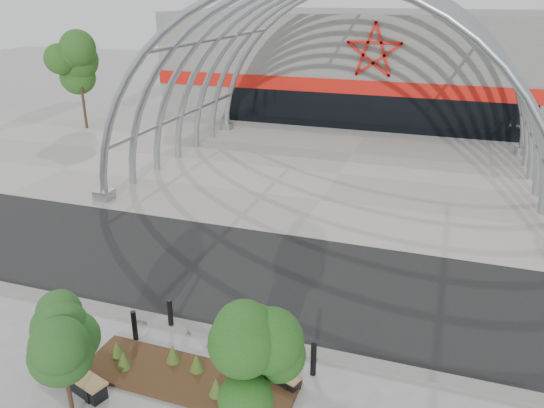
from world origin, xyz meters
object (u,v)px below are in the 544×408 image
object	(u,v)px
bench_0	(74,378)
bench_1	(270,373)
street_tree_0	(59,337)
street_tree_1	(245,356)
bollard_2	(263,382)

from	to	relation	value
bench_0	bench_1	size ratio (longest dim) A/B	1.24
street_tree_0	street_tree_1	distance (m)	4.39
bench_1	bollard_2	xyz separation A→B (m)	(0.06, -0.68, 0.28)
bench_0	bollard_2	bearing A→B (deg)	13.69
street_tree_0	street_tree_1	bearing A→B (deg)	2.00
bench_0	bollard_2	size ratio (longest dim) A/B	2.43
street_tree_1	bench_0	distance (m)	5.79
bench_1	bench_0	bearing A→B (deg)	-158.65
bench_0	bench_1	xyz separation A→B (m)	(4.70, 1.84, -0.04)
street_tree_1	bollard_2	bearing A→B (deg)	99.96
bench_1	bollard_2	size ratio (longest dim) A/B	1.96
street_tree_0	street_tree_1	size ratio (longest dim) A/B	0.83
bench_0	bench_1	bearing A→B (deg)	21.35
street_tree_1	bench_1	distance (m)	3.79
street_tree_0	street_tree_1	xyz separation A→B (m)	(4.36, 0.15, 0.48)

